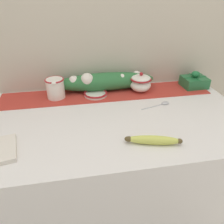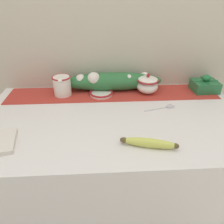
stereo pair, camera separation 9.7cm
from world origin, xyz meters
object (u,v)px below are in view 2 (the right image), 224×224
Objects in this scene: banana at (149,143)px; spoon at (169,106)px; small_dish at (101,93)px; gift_box at (205,85)px; sugar_bowl at (147,84)px; cream_pitcher at (62,85)px.

spoon is at bearing 61.46° from banana.
gift_box is at bearing 1.95° from small_dish.
small_dish is (-0.26, -0.01, -0.04)m from sugar_bowl.
banana is at bearing -131.32° from gift_box.
cream_pitcher reaches higher than gift_box.
small_dish is 0.38m from spoon.
sugar_bowl is at bearing -178.89° from gift_box.
spoon is (0.08, -0.17, -0.05)m from sugar_bowl.
small_dish reaches higher than spoon.
spoon is at bearing -25.25° from small_dish.
sugar_bowl reaches higher than small_dish.
cream_pitcher is at bearing 146.90° from spoon.
sugar_bowl is 0.83× the size of gift_box.
sugar_bowl is 0.34m from gift_box.
small_dish is (0.21, -0.02, -0.05)m from cream_pitcher.
sugar_bowl is 0.91× the size of small_dish.
gift_box is (0.34, 0.01, -0.02)m from sugar_bowl.
cream_pitcher is 0.62m from banana.
cream_pitcher is at bearing 129.13° from banana.
banana is (0.18, -0.46, 0.01)m from small_dish.
gift_box is (0.26, 0.18, 0.03)m from spoon.
spoon is 0.32m from gift_box.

